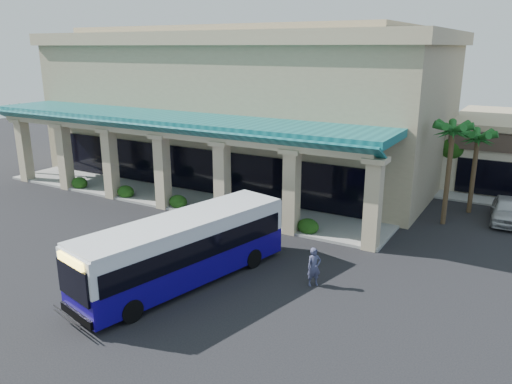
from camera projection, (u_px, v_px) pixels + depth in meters
The scene contains 10 objects.
ground at pixel (215, 261), 23.97m from camera, with size 110.00×110.00×0.00m, color black.
main_building at pixel (245, 102), 39.52m from camera, with size 30.80×14.80×11.35m, color tan, non-canonical shape.
arcade at pixel (172, 159), 32.67m from camera, with size 30.00×6.20×5.70m, color #0E5358, non-canonical shape.
palm_0 at pixel (449, 169), 28.10m from camera, with size 2.40×2.40×6.60m, color #144E19, non-canonical shape.
palm_1 at pixel (474, 167), 30.22m from camera, with size 2.40×2.40×5.80m, color #144E19, non-canonical shape.
palm_2 at pixel (26, 136), 39.33m from camera, with size 2.40×2.40×6.20m, color #144E19, non-canonical shape.
broadleaf_tree at pixel (453, 156), 35.48m from camera, with size 2.60×2.60×4.81m, color #183F0E, non-canonical shape.
transit_bus at pixel (185, 251), 21.40m from camera, with size 2.46×10.58×2.95m, color #110576, non-canonical shape.
pedestrian at pixel (314, 267), 21.29m from camera, with size 0.62×0.41×1.71m, color #3E4060.
car_silver at pixel (507, 210), 29.12m from camera, with size 1.72×4.28×1.46m, color #AEAFB2.
Camera 1 is at (12.78, -18.12, 9.89)m, focal length 35.00 mm.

